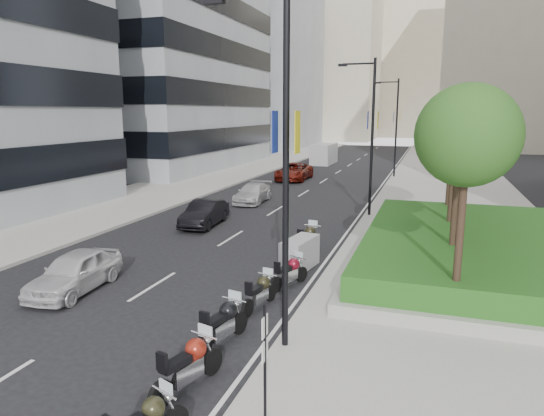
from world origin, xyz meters
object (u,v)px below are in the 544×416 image
at_px(motorcycle_1, 189,365).
at_px(motorcycle_3, 260,292).
at_px(car_d, 294,172).
at_px(parking_sign, 265,355).
at_px(motorcycle_4, 290,272).
at_px(car_c, 253,193).
at_px(lamp_post_0, 280,155).
at_px(lamp_post_2, 395,123).
at_px(delivery_van, 324,155).
at_px(motorcycle_2, 223,324).
at_px(car_b, 205,213).
at_px(motorcycle_6, 308,239).
at_px(lamp_post_1, 370,130).
at_px(car_a, 75,272).
at_px(motorcycle_5, 300,254).

xyz_separation_m(motorcycle_1, motorcycle_3, (-0.04, 4.77, -0.06)).
relative_size(motorcycle_3, car_d, 0.36).
xyz_separation_m(parking_sign, motorcycle_4, (-1.68, 7.49, -0.92)).
relative_size(motorcycle_3, car_c, 0.46).
bearing_deg(lamp_post_0, lamp_post_2, 90.00).
xyz_separation_m(motorcycle_4, delivery_van, (-7.73, 40.55, 0.57)).
relative_size(motorcycle_1, motorcycle_2, 0.99).
bearing_deg(motorcycle_3, motorcycle_4, 1.24).
distance_m(parking_sign, car_b, 17.32).
distance_m(lamp_post_0, motorcycle_3, 5.29).
xyz_separation_m(parking_sign, car_c, (-8.64, 22.28, -0.82)).
bearing_deg(delivery_van, lamp_post_0, -77.93).
relative_size(parking_sign, car_b, 0.60).
distance_m(motorcycle_6, car_b, 7.34).
xyz_separation_m(lamp_post_1, motorcycle_4, (-1.03, -12.51, -4.53)).
height_order(motorcycle_6, car_d, car_d).
bearing_deg(motorcycle_4, car_c, 47.76).
xyz_separation_m(motorcycle_6, car_d, (-6.87, 22.02, 0.15)).
xyz_separation_m(car_a, delivery_van, (-0.84, 43.27, 0.41)).
height_order(car_b, car_d, car_d).
height_order(lamp_post_0, car_d, lamp_post_0).
bearing_deg(lamp_post_1, car_b, -147.93).
height_order(motorcycle_2, motorcycle_3, motorcycle_2).
xyz_separation_m(parking_sign, motorcycle_3, (-2.02, 5.35, -0.92)).
relative_size(lamp_post_0, lamp_post_2, 1.00).
distance_m(motorcycle_2, car_d, 31.71).
distance_m(parking_sign, car_c, 23.91).
bearing_deg(motorcycle_1, parking_sign, -90.82).
bearing_deg(motorcycle_4, car_a, 134.04).
relative_size(motorcycle_1, car_a, 0.54).
height_order(parking_sign, motorcycle_2, parking_sign).
relative_size(motorcycle_3, motorcycle_6, 0.86).
bearing_deg(motorcycle_2, motorcycle_1, -164.24).
relative_size(lamp_post_2, car_d, 1.62).
xyz_separation_m(lamp_post_0, car_a, (-7.92, 1.78, -4.38)).
distance_m(motorcycle_5, car_a, 8.20).
relative_size(motorcycle_2, motorcycle_5, 1.04).
distance_m(lamp_post_2, motorcycle_4, 30.86).
distance_m(lamp_post_0, car_c, 21.33).
distance_m(motorcycle_4, car_d, 27.23).
bearing_deg(motorcycle_3, motorcycle_5, 8.04).
relative_size(motorcycle_1, car_c, 0.50).
xyz_separation_m(motorcycle_5, car_c, (-6.78, 12.79, 0.02)).
distance_m(motorcycle_1, motorcycle_6, 11.12).
bearing_deg(delivery_van, motorcycle_1, -80.04).
bearing_deg(car_c, motorcycle_5, -64.83).
relative_size(lamp_post_2, motorcycle_2, 4.04).
xyz_separation_m(motorcycle_1, motorcycle_5, (0.12, 8.91, 0.02)).
relative_size(car_a, car_d, 0.73).
distance_m(motorcycle_4, motorcycle_6, 4.23).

